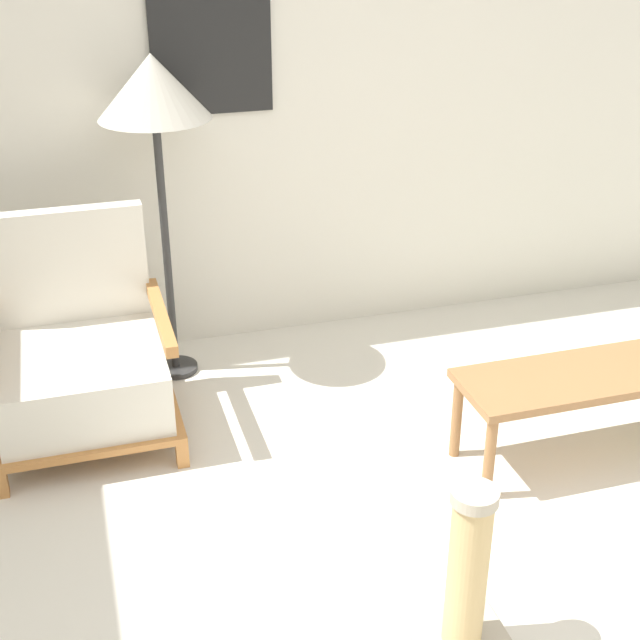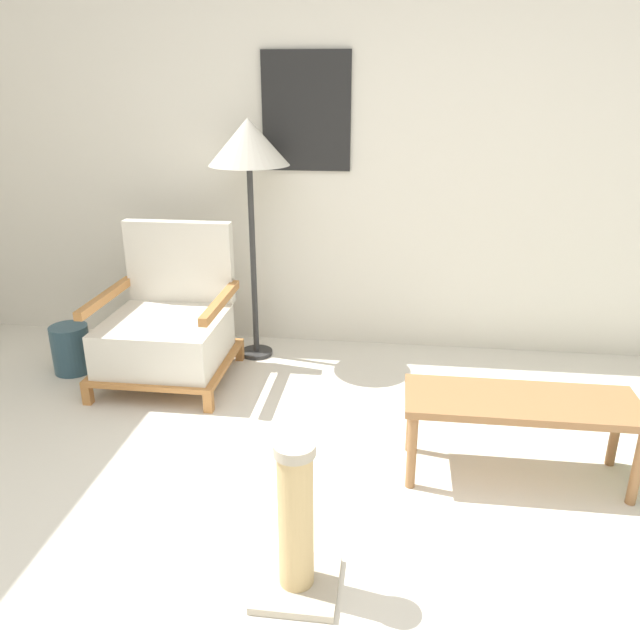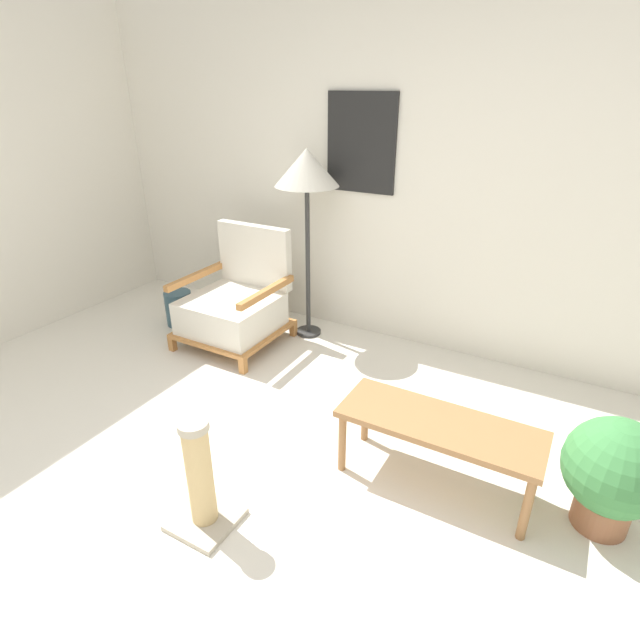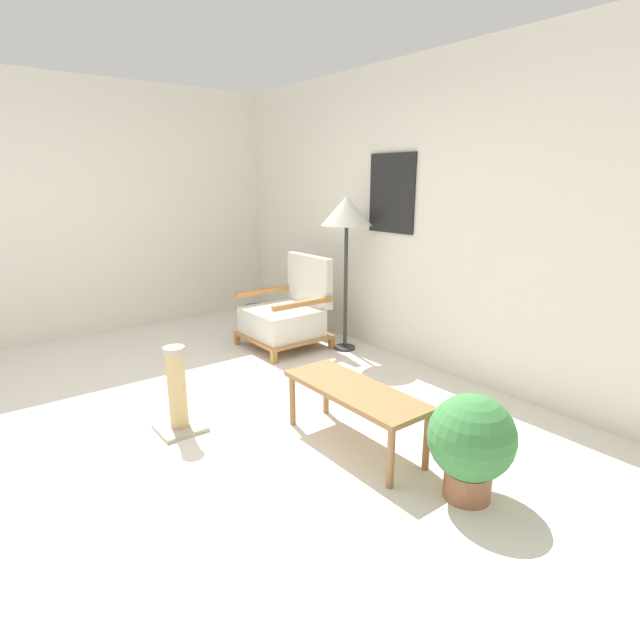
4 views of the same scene
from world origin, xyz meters
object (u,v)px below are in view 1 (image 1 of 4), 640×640
Objects in this scene: armchair at (81,363)px; floor_lamp at (154,96)px; coffee_table at (583,384)px; scratching_post at (466,584)px.

armchair is 1.19m from floor_lamp.
armchair reaches higher than coffee_table.
coffee_table is 1.21m from scratching_post.
floor_lamp is (0.45, 0.41, 1.02)m from armchair.
armchair is 0.60× the size of floor_lamp.
floor_lamp is at bearing 141.14° from coffee_table.
floor_lamp is at bearing 42.70° from armchair.
armchair is 0.89× the size of coffee_table.
floor_lamp reaches higher than coffee_table.
armchair is 1.93m from scratching_post.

